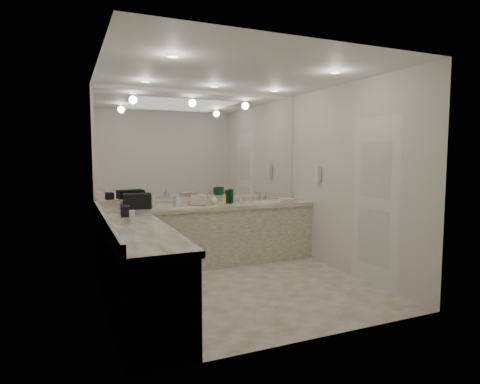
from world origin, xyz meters
name	(u,v)px	position (x,y,z in m)	size (l,w,h in m)	color
floor	(242,288)	(0.00, 0.00, 0.00)	(3.20, 3.20, 0.00)	beige
ceiling	(242,72)	(0.00, 0.00, 2.60)	(3.20, 3.20, 0.00)	white
wall_back	(203,177)	(0.00, 1.50, 1.30)	(3.20, 0.02, 2.60)	silver
wall_left	(102,187)	(-1.60, 0.00, 1.30)	(0.02, 3.00, 2.60)	silver
wall_right	(350,180)	(1.60, 0.00, 1.30)	(0.02, 3.00, 2.60)	silver
vanity_back_base	(210,236)	(0.00, 1.20, 0.42)	(3.20, 0.60, 0.84)	beige
vanity_back_top	(210,207)	(0.00, 1.19, 0.87)	(3.20, 0.64, 0.06)	silver
vanity_left_base	(138,274)	(-1.30, -0.30, 0.42)	(0.60, 2.40, 0.84)	beige
vanity_left_top	(138,231)	(-1.29, -0.30, 0.87)	(0.64, 2.42, 0.06)	silver
backsplash_back	(204,199)	(0.00, 1.48, 0.95)	(3.20, 0.04, 0.10)	silver
backsplash_left	(105,220)	(-1.58, 0.00, 0.95)	(0.04, 3.00, 0.10)	silver
mirror_back	(203,146)	(0.00, 1.49, 1.77)	(3.12, 0.01, 1.55)	white
mirror_left	(101,141)	(-1.59, 0.00, 1.77)	(0.01, 2.92, 1.55)	white
sink	(267,202)	(0.95, 1.20, 0.90)	(0.44, 0.44, 0.03)	white
faucet	(261,196)	(0.95, 1.41, 0.97)	(0.24, 0.16, 0.14)	silver
wall_phone	(318,174)	(1.56, 0.70, 1.35)	(0.06, 0.10, 0.24)	white
door	(374,202)	(1.59, -0.50, 1.05)	(0.02, 0.82, 2.10)	white
black_toiletry_bag	(137,201)	(-1.06, 1.18, 1.01)	(0.37, 0.23, 0.21)	black
black_bag_spill	(125,211)	(-1.30, 0.55, 0.96)	(0.10, 0.23, 0.12)	black
cream_cosmetic_case	(199,200)	(-0.17, 1.20, 0.97)	(0.24, 0.15, 0.14)	beige
hand_towel	(287,200)	(1.29, 1.16, 0.92)	(0.22, 0.14, 0.04)	white
lotion_left	(132,217)	(-1.30, -0.01, 0.97)	(0.06, 0.06, 0.14)	white
soap_bottle_a	(152,200)	(-0.84, 1.23, 1.00)	(0.08, 0.08, 0.21)	silver
soap_bottle_b	(177,199)	(-0.50, 1.16, 1.01)	(0.09, 0.10, 0.21)	silver
soap_bottle_c	(214,199)	(0.07, 1.22, 0.97)	(0.12, 0.12, 0.15)	#F7F194
green_bottle_0	(230,196)	(0.34, 1.22, 1.01)	(0.07, 0.07, 0.22)	#145432
green_bottle_1	(227,197)	(0.28, 1.23, 1.00)	(0.06, 0.06, 0.21)	#145432
green_bottle_2	(231,196)	(0.38, 1.28, 1.01)	(0.07, 0.07, 0.22)	#145432
amenity_bottle_0	(211,199)	(0.07, 1.33, 0.96)	(0.06, 0.06, 0.12)	white
amenity_bottle_1	(240,200)	(0.50, 1.22, 0.95)	(0.04, 0.04, 0.10)	silver
amenity_bottle_2	(119,205)	(-1.28, 1.30, 0.95)	(0.06, 0.06, 0.09)	white
amenity_bottle_3	(224,199)	(0.22, 1.17, 0.97)	(0.04, 0.04, 0.15)	#F2D84C
amenity_bottle_4	(188,203)	(-0.30, 1.29, 0.93)	(0.04, 0.04, 0.06)	white
amenity_bottle_5	(198,201)	(-0.17, 1.25, 0.95)	(0.05, 0.05, 0.10)	#3F3F4C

